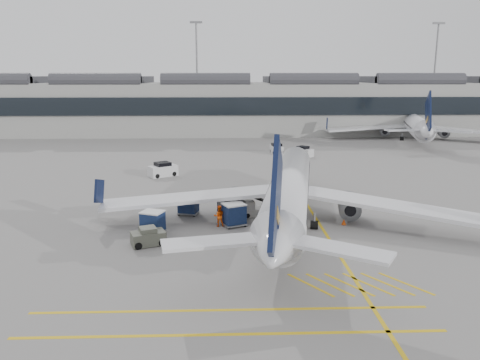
{
  "coord_description": "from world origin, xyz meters",
  "views": [
    {
      "loc": [
        1.78,
        -33.65,
        12.72
      ],
      "look_at": [
        3.05,
        4.99,
        4.0
      ],
      "focal_mm": 35.0,
      "sensor_mm": 36.0,
      "label": 1
    }
  ],
  "objects_px": {
    "ramp_agent_b": "(219,216)",
    "baggage_cart_a": "(226,205)",
    "ramp_agent_a": "(289,215)",
    "pushback_tug": "(148,237)",
    "belt_loader": "(259,209)",
    "airliner_main": "(289,191)"
  },
  "relations": [
    {
      "from": "ramp_agent_b",
      "to": "baggage_cart_a",
      "type": "bearing_deg",
      "value": -102.88
    },
    {
      "from": "ramp_agent_a",
      "to": "pushback_tug",
      "type": "height_order",
      "value": "ramp_agent_a"
    },
    {
      "from": "baggage_cart_a",
      "to": "ramp_agent_b",
      "type": "xyz_separation_m",
      "value": [
        -0.61,
        -3.79,
        0.07
      ]
    },
    {
      "from": "ramp_agent_a",
      "to": "pushback_tug",
      "type": "bearing_deg",
      "value": 144.33
    },
    {
      "from": "belt_loader",
      "to": "pushback_tug",
      "type": "xyz_separation_m",
      "value": [
        -9.01,
        -7.58,
        0.09
      ]
    },
    {
      "from": "airliner_main",
      "to": "baggage_cart_a",
      "type": "relative_size",
      "value": 19.98
    },
    {
      "from": "pushback_tug",
      "to": "belt_loader",
      "type": "bearing_deg",
      "value": 18.65
    },
    {
      "from": "baggage_cart_a",
      "to": "pushback_tug",
      "type": "height_order",
      "value": "baggage_cart_a"
    },
    {
      "from": "ramp_agent_b",
      "to": "pushback_tug",
      "type": "bearing_deg",
      "value": 35.36
    },
    {
      "from": "baggage_cart_a",
      "to": "ramp_agent_b",
      "type": "bearing_deg",
      "value": -82.2
    },
    {
      "from": "belt_loader",
      "to": "baggage_cart_a",
      "type": "relative_size",
      "value": 2.55
    },
    {
      "from": "baggage_cart_a",
      "to": "pushback_tug",
      "type": "xyz_separation_m",
      "value": [
        -5.97,
        -8.14,
        -0.22
      ]
    },
    {
      "from": "belt_loader",
      "to": "pushback_tug",
      "type": "distance_m",
      "value": 11.77
    },
    {
      "from": "airliner_main",
      "to": "baggage_cart_a",
      "type": "bearing_deg",
      "value": 163.79
    },
    {
      "from": "airliner_main",
      "to": "pushback_tug",
      "type": "height_order",
      "value": "airliner_main"
    },
    {
      "from": "ramp_agent_a",
      "to": "ramp_agent_b",
      "type": "xyz_separation_m",
      "value": [
        -6.06,
        -0.23,
        0.03
      ]
    },
    {
      "from": "airliner_main",
      "to": "pushback_tug",
      "type": "distance_m",
      "value": 12.83
    },
    {
      "from": "airliner_main",
      "to": "pushback_tug",
      "type": "relative_size",
      "value": 12.45
    },
    {
      "from": "belt_loader",
      "to": "ramp_agent_b",
      "type": "distance_m",
      "value": 4.88
    },
    {
      "from": "ramp_agent_a",
      "to": "pushback_tug",
      "type": "distance_m",
      "value": 12.31
    },
    {
      "from": "ramp_agent_b",
      "to": "belt_loader",
      "type": "bearing_deg",
      "value": -142.27
    },
    {
      "from": "baggage_cart_a",
      "to": "ramp_agent_b",
      "type": "relative_size",
      "value": 0.97
    }
  ]
}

